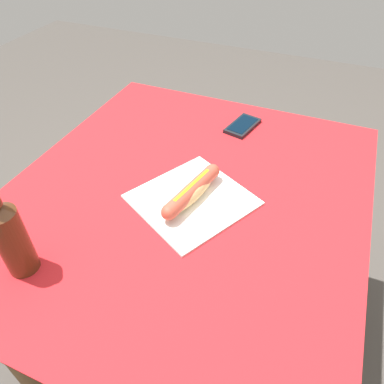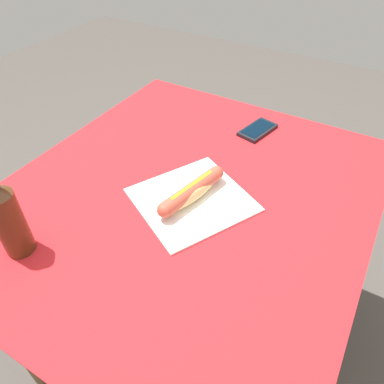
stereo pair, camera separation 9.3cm
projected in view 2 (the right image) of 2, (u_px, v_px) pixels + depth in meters
ground_plane at (188, 327)px, 1.46m from camera, size 6.00×6.00×0.00m
dining_table at (187, 225)px, 1.06m from camera, size 1.07×0.94×0.73m
paper_wrapper at (192, 200)px, 0.95m from camera, size 0.36×0.36×0.01m
hot_dog at (192, 191)px, 0.93m from camera, size 0.23×0.09×0.05m
cell_phone at (258, 130)px, 1.19m from camera, size 0.15×0.10×0.01m
soda_bottle at (8, 219)px, 0.76m from camera, size 0.06×0.06×0.22m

